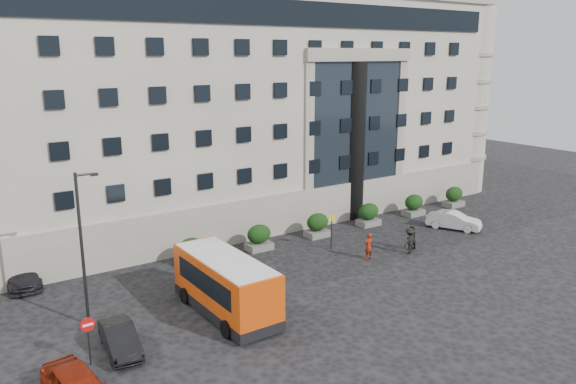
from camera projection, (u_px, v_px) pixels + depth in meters
The scene contains 20 objects.
ground at pixel (311, 291), 33.03m from camera, with size 120.00×120.00×0.00m, color black.
civic_building at pixel (222, 105), 51.82m from camera, with size 44.00×24.00×18.00m, color gray.
entrance_column at pixel (354, 142), 46.30m from camera, with size 1.80×1.80×13.00m, color black.
hedge_a at pixel (192, 251), 36.88m from camera, with size 1.80×1.26×1.84m.
hedge_b at pixel (259, 237), 39.73m from camera, with size 1.80×1.26×1.84m.
hedge_c at pixel (318, 225), 42.57m from camera, with size 1.80×1.26×1.84m.
hedge_d at pixel (369, 214), 45.41m from camera, with size 1.80×1.26×1.84m.
hedge_e at pixel (414, 205), 48.25m from camera, with size 1.80×1.26×1.84m.
hedge_f at pixel (454, 197), 51.09m from camera, with size 1.80×1.26×1.84m.
street_lamp at pixel (83, 244), 27.87m from camera, with size 1.16×0.18×8.00m.
bus_stop_sign at pixel (331, 226), 39.64m from camera, with size 0.50×0.08×2.52m.
no_entry_sign at pixel (88, 332), 24.70m from camera, with size 0.64×0.16×2.32m.
minibus at pixel (226, 283), 29.76m from camera, with size 2.89×7.54×3.14m.
red_truck at pixel (41, 239), 37.11m from camera, with size 3.31×6.21×3.22m.
parked_car_b at pixel (120, 339), 26.15m from camera, with size 1.36×3.90×1.29m, color black.
parked_car_c at pixel (21, 274), 33.73m from camera, with size 1.86×4.57×1.33m, color black.
white_taxi at pixel (454, 220), 44.56m from camera, with size 1.47×4.21×1.39m, color silver.
pedestrian_a at pixel (369, 246), 37.93m from camera, with size 0.67×0.44×1.83m, color maroon.
pedestrian_b at pixel (411, 238), 39.74m from camera, with size 0.85×0.66×1.75m, color black.
pedestrian_c at pixel (409, 241), 38.97m from camera, with size 1.19×0.69×1.85m, color black.
Camera 1 is at (-18.38, -24.61, 13.53)m, focal length 35.00 mm.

